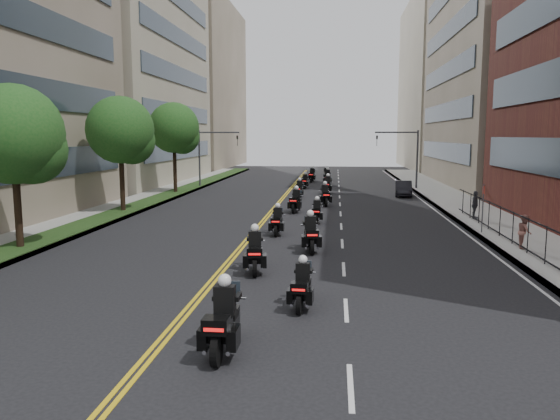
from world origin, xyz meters
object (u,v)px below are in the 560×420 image
Objects in this scene: motorcycle_5 at (317,212)px; pedestrian_c at (475,205)px; motorcycle_3 at (310,235)px; motorcycle_10 at (305,182)px; motorcycle_0 at (224,322)px; motorcycle_6 at (296,202)px; motorcycle_9 at (328,186)px; motorcycle_11 at (328,178)px; parked_sedan at (403,188)px; motorcycle_8 at (299,190)px; motorcycle_12 at (312,176)px; pedestrian_b at (524,232)px; motorcycle_13 at (326,174)px; motorcycle_7 at (325,196)px; motorcycle_2 at (255,253)px; motorcycle_4 at (277,222)px; motorcycle_1 at (302,287)px.

pedestrian_c is (9.43, 1.65, 0.36)m from motorcycle_5.
motorcycle_3 is 1.17× the size of motorcycle_5.
pedestrian_c reaches higher than motorcycle_10.
motorcycle_6 is at bearing 90.49° from motorcycle_0.
motorcycle_9 is (0.40, 24.17, -0.02)m from motorcycle_3.
motorcycle_11 is 11.55m from parked_sedan.
motorcycle_8 is 0.59× the size of parked_sedan.
motorcycle_10 is at bearing 54.33° from pedestrian_c.
parked_sedan is at bearing -54.51° from motorcycle_11.
motorcycle_12 is at bearing 94.76° from motorcycle_8.
motorcycle_11 is at bearing 29.47° from pedestrian_b.
motorcycle_5 is at bearing 123.53° from pedestrian_c.
pedestrian_b reaches higher than motorcycle_10.
motorcycle_11 is 0.65× the size of parked_sedan.
motorcycle_5 reaches higher than motorcycle_13.
motorcycle_12 reaches higher than pedestrian_b.
motorcycle_8 is at bearing 88.18° from motorcycle_3.
motorcycle_11 is at bearing -59.64° from motorcycle_12.
motorcycle_3 is at bearing -86.05° from motorcycle_9.
motorcycle_7 is 1.46× the size of pedestrian_c.
motorcycle_11 reaches higher than motorcycle_12.
parked_sedan is 2.33× the size of pedestrian_c.
motorcycle_8 is at bearing 43.10° from pedestrian_b.
motorcycle_2 is at bearing -89.80° from motorcycle_9.
motorcycle_10 is at bearing -117.37° from motorcycle_11.
motorcycle_7 is at bearing 81.83° from motorcycle_3.
motorcycle_5 is at bearing 82.96° from motorcycle_3.
motorcycle_10 is (0.01, 7.97, -0.02)m from motorcycle_8.
motorcycle_3 is at bearing -75.68° from motorcycle_6.
motorcycle_5 is at bearing -99.37° from motorcycle_7.
motorcycle_3 is 1.50× the size of pedestrian_c.
motorcycle_9 reaches higher than motorcycle_8.
motorcycle_10 is at bearing 121.71° from motorcycle_9.
motorcycle_7 reaches higher than motorcycle_12.
motorcycle_7 is 17.55m from pedestrian_b.
motorcycle_4 is at bearing -107.60° from motorcycle_7.
motorcycle_0 reaches higher than motorcycle_7.
motorcycle_0 is 1.06× the size of motorcycle_6.
motorcycle_1 reaches higher than motorcycle_5.
motorcycle_4 is (0.01, 7.88, -0.07)m from motorcycle_2.
motorcycle_1 is 0.88× the size of motorcycle_9.
motorcycle_5 is 0.87× the size of motorcycle_7.
motorcycle_0 is at bearing -94.78° from motorcycle_2.
motorcycle_9 reaches higher than motorcycle_12.
motorcycle_8 is (-0.35, 32.29, -0.08)m from motorcycle_0.
motorcycle_0 is 40.26m from motorcycle_10.
motorcycle_1 is 0.96× the size of motorcycle_4.
motorcycle_9 is at bearing -60.53° from motorcycle_10.
motorcycle_7 is (2.24, 19.85, -0.01)m from motorcycle_2.
motorcycle_11 reaches higher than motorcycle_2.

